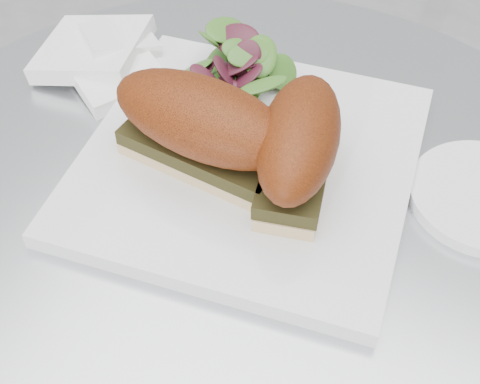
# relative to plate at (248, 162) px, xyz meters

# --- Properties ---
(table) EXTENTS (0.70, 0.70, 0.73)m
(table) POSITION_rel_plate_xyz_m (0.02, -0.06, -0.25)
(table) COLOR #B9BDC1
(table) RESTS_ON ground
(plate) EXTENTS (0.32, 0.32, 0.02)m
(plate) POSITION_rel_plate_xyz_m (0.00, 0.00, 0.00)
(plate) COLOR white
(plate) RESTS_ON table
(sandwich_left) EXTENTS (0.17, 0.09, 0.08)m
(sandwich_left) POSITION_rel_plate_xyz_m (-0.03, -0.02, 0.05)
(sandwich_left) COLOR #D4AF84
(sandwich_left) RESTS_ON plate
(sandwich_right) EXTENTS (0.09, 0.15, 0.08)m
(sandwich_right) POSITION_rel_plate_xyz_m (0.05, -0.01, 0.05)
(sandwich_right) COLOR #D4AF84
(sandwich_right) RESTS_ON plate
(salad) EXTENTS (0.10, 0.10, 0.05)m
(salad) POSITION_rel_plate_xyz_m (-0.04, 0.08, 0.03)
(salad) COLOR #447D29
(salad) RESTS_ON plate
(napkin) EXTENTS (0.15, 0.15, 0.02)m
(napkin) POSITION_rel_plate_xyz_m (-0.19, 0.06, 0.00)
(napkin) COLOR white
(napkin) RESTS_ON table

